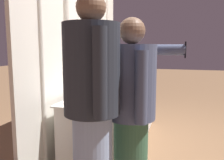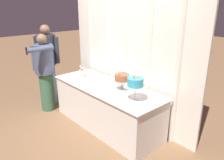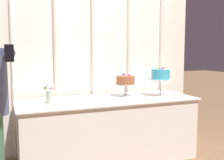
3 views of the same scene
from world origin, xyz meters
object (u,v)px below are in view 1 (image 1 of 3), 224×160
cake_table (117,117)px  cake_display_nearleft (115,74)px  tealight_far_left (113,92)px  cake_display_nearright (131,67)px  guest_man_dark_suit (92,109)px  flower_vase (102,93)px  guest_girl_blue_dress (132,111)px  tealight_near_left (141,81)px

cake_table → cake_display_nearleft: cake_display_nearleft is taller
cake_table → tealight_far_left: size_ratio=51.86×
cake_display_nearright → guest_man_dark_suit: bearing=-174.8°
cake_display_nearleft → cake_table: bearing=-159.6°
cake_table → guest_man_dark_suit: guest_man_dark_suit is taller
cake_display_nearright → flower_vase: cake_display_nearright is taller
cake_display_nearright → guest_man_dark_suit: size_ratio=0.23×
guest_man_dark_suit → guest_girl_blue_dress: 0.35m
cake_display_nearleft → cake_display_nearright: (0.41, -0.15, 0.07)m
cake_display_nearleft → guest_man_dark_suit: (-1.81, -0.35, -0.04)m
tealight_near_left → guest_girl_blue_dress: guest_girl_blue_dress is taller
cake_table → tealight_far_left: tealight_far_left is taller
flower_vase → guest_man_dark_suit: size_ratio=0.13×
tealight_near_left → guest_man_dark_suit: bearing=-178.1°
tealight_far_left → cake_table: bearing=1.4°
cake_display_nearleft → flower_vase: cake_display_nearleft is taller
guest_man_dark_suit → guest_girl_blue_dress: (0.27, -0.21, -0.07)m
cake_display_nearright → cake_table: bearing=176.0°
cake_display_nearright → cake_display_nearleft: bearing=160.2°
flower_vase → tealight_far_left: bearing=1.7°
guest_girl_blue_dress → flower_vase: bearing=36.6°
cake_display_nearleft → cake_display_nearright: cake_display_nearright is taller
cake_display_nearright → tealight_far_left: size_ratio=9.49×
tealight_far_left → guest_girl_blue_dress: guest_girl_blue_dress is taller
cake_table → flower_vase: 0.81m
cake_display_nearright → tealight_near_left: 0.34m
guest_girl_blue_dress → guest_man_dark_suit: bearing=141.9°
cake_table → tealight_near_left: tealight_near_left is taller
cake_display_nearleft → tealight_near_left: 0.70m
guest_man_dark_suit → cake_table: bearing=9.2°
tealight_near_left → tealight_far_left: bearing=171.3°
flower_vase → guest_girl_blue_dress: guest_girl_blue_dress is taller
flower_vase → tealight_far_left: (0.48, 0.01, -0.07)m
cake_table → guest_girl_blue_dress: size_ratio=1.38×
tealight_near_left → guest_girl_blue_dress: size_ratio=0.03×
cake_display_nearleft → tealight_near_left: (0.62, -0.27, -0.18)m
tealight_near_left → guest_girl_blue_dress: (-2.15, -0.29, 0.07)m
cake_display_nearleft → tealight_near_left: size_ratio=6.16×
cake_table → flower_vase: flower_vase is taller
cake_table → guest_man_dark_suit: bearing=-170.8°
flower_vase → guest_girl_blue_dress: (-0.60, -0.44, -0.00)m
cake_table → tealight_near_left: (0.88, -0.17, 0.38)m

